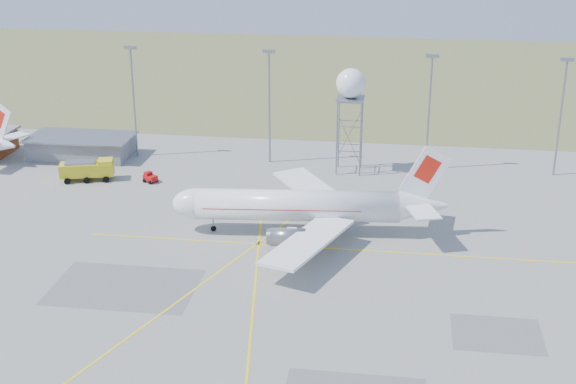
# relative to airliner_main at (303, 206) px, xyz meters

# --- Properties ---
(ground) EXTENTS (400.00, 400.00, 0.00)m
(ground) POSITION_rel_airliner_main_xyz_m (0.09, -34.93, -4.12)
(ground) COLOR #A1A19B
(ground) RESTS_ON ground
(grass_strip) EXTENTS (400.00, 120.00, 0.03)m
(grass_strip) POSITION_rel_airliner_main_xyz_m (0.09, 105.07, -4.11)
(grass_strip) COLOR #5E6537
(grass_strip) RESTS_ON ground
(building_grey) EXTENTS (19.00, 10.00, 3.90)m
(building_grey) POSITION_rel_airliner_main_xyz_m (-44.91, 29.07, -2.15)
(building_grey) COLOR gray
(building_grey) RESTS_ON ground
(mast_a) EXTENTS (2.20, 0.50, 20.50)m
(mast_a) POSITION_rel_airliner_main_xyz_m (-34.91, 31.07, 7.95)
(mast_a) COLOR gray
(mast_a) RESTS_ON ground
(mast_b) EXTENTS (2.20, 0.50, 20.50)m
(mast_b) POSITION_rel_airliner_main_xyz_m (-9.91, 31.07, 7.95)
(mast_b) COLOR gray
(mast_b) RESTS_ON ground
(mast_c) EXTENTS (2.20, 0.50, 20.50)m
(mast_c) POSITION_rel_airliner_main_xyz_m (18.09, 31.07, 7.95)
(mast_c) COLOR gray
(mast_c) RESTS_ON ground
(mast_d) EXTENTS (2.20, 0.50, 20.50)m
(mast_d) POSITION_rel_airliner_main_xyz_m (40.09, 31.07, 7.95)
(mast_d) COLOR gray
(mast_d) RESTS_ON ground
(airliner_main) EXTENTS (39.53, 38.28, 13.45)m
(airliner_main) POSITION_rel_airliner_main_xyz_m (0.00, 0.00, 0.00)
(airliner_main) COLOR white
(airliner_main) RESTS_ON ground
(radar_tower) EXTENTS (5.06, 5.06, 18.32)m
(radar_tower) POSITION_rel_airliner_main_xyz_m (4.66, 27.85, 6.16)
(radar_tower) COLOR gray
(radar_tower) RESTS_ON ground
(fire_truck) EXTENTS (9.43, 5.49, 3.58)m
(fire_truck) POSITION_rel_airliner_main_xyz_m (-38.83, 16.93, -2.40)
(fire_truck) COLOR gold
(fire_truck) RESTS_ON ground
(baggage_tug) EXTENTS (2.69, 2.61, 1.74)m
(baggage_tug) POSITION_rel_airliner_main_xyz_m (-28.23, 17.50, -3.46)
(baggage_tug) COLOR #B40C0E
(baggage_tug) RESTS_ON ground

